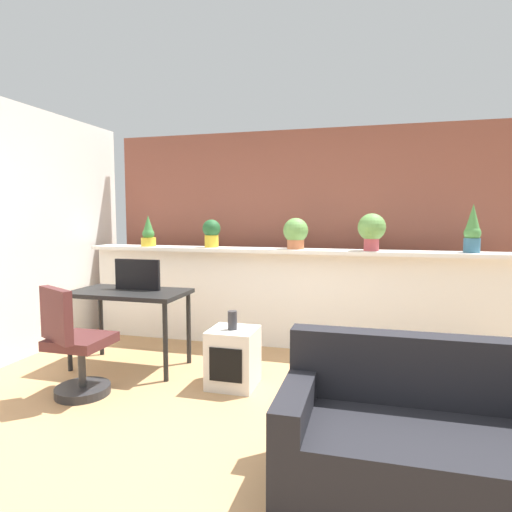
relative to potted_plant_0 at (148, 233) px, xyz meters
name	(u,v)px	position (x,y,z in m)	size (l,w,h in m)	color
ground_plane	(236,431)	(1.71, -1.93, -1.26)	(12.00, 12.00, 0.00)	tan
divider_wall	(291,300)	(1.71, 0.07, -0.72)	(4.78, 0.16, 1.07)	white
plant_shelf	(291,251)	(1.71, 0.03, -0.17)	(4.78, 0.37, 0.04)	white
brick_wall_behind	(300,233)	(1.71, 0.67, -0.01)	(4.78, 0.10, 2.50)	brown
potted_plant_0	(148,233)	(0.00, 0.00, 0.00)	(0.17, 0.17, 0.37)	gold
potted_plant_1	(212,232)	(0.78, 0.05, 0.02)	(0.21, 0.21, 0.32)	gold
potted_plant_2	(296,232)	(1.76, 0.06, 0.03)	(0.27, 0.27, 0.34)	#C66B42
potted_plant_3	(372,229)	(2.56, 0.01, 0.07)	(0.29, 0.29, 0.39)	#B7474C
potted_plant_4	(472,230)	(3.52, 0.04, 0.07)	(0.16, 0.16, 0.48)	#386B84
desk	(130,299)	(0.33, -0.98, -0.59)	(1.10, 0.60, 0.75)	black
tv_monitor	(137,274)	(0.37, -0.90, -0.36)	(0.47, 0.04, 0.30)	black
office_chair	(74,350)	(0.27, -1.73, -0.87)	(0.52, 0.52, 0.91)	#262628
side_cube_shelf	(233,358)	(1.44, -1.18, -1.01)	(0.40, 0.41, 0.50)	silver
vase_on_shelf	(232,320)	(1.44, -1.18, -0.68)	(0.08, 0.08, 0.16)	#2D2D33
couch	(432,446)	(2.90, -2.33, -0.97)	(1.56, 0.77, 0.80)	black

